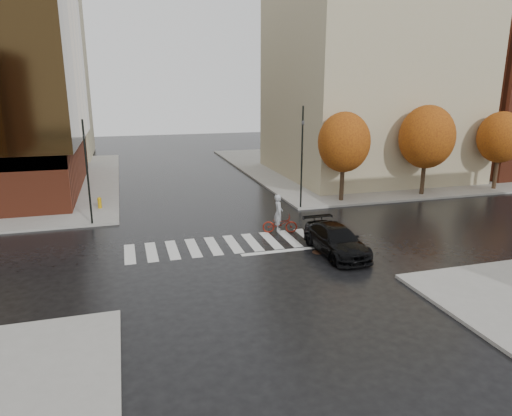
{
  "coord_description": "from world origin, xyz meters",
  "views": [
    {
      "loc": [
        -5.46,
        -22.61,
        8.44
      ],
      "look_at": [
        1.28,
        0.34,
        2.0
      ],
      "focal_mm": 32.0,
      "sensor_mm": 36.0,
      "label": 1
    }
  ],
  "objects": [
    {
      "name": "building_nw_far",
      "position": [
        -16.0,
        37.0,
        10.15
      ],
      "size": [
        14.0,
        12.0,
        20.0
      ],
      "primitive_type": "cube",
      "color": "tan",
      "rests_on": "sidewalk_nw"
    },
    {
      "name": "sedan",
      "position": [
        4.79,
        -2.39,
        0.73
      ],
      "size": [
        2.12,
        5.04,
        1.45
      ],
      "primitive_type": "imported",
      "rotation": [
        0.0,
        0.0,
        0.02
      ],
      "color": "black",
      "rests_on": "ground"
    },
    {
      "name": "cyclist",
      "position": [
        3.11,
        1.7,
        0.79
      ],
      "size": [
        2.16,
        1.24,
        2.32
      ],
      "rotation": [
        0.0,
        0.0,
        1.3
      ],
      "color": "maroon",
      "rests_on": "ground"
    },
    {
      "name": "building_ne_brick",
      "position": [
        33.0,
        16.0,
        7.15
      ],
      "size": [
        14.0,
        14.0,
        14.0
      ],
      "primitive_type": "cube",
      "color": "maroon",
      "rests_on": "sidewalk_ne"
    },
    {
      "name": "sidewalk_ne",
      "position": [
        21.0,
        21.0,
        0.07
      ],
      "size": [
        30.0,
        30.0,
        0.15
      ],
      "primitive_type": "cube",
      "color": "gray",
      "rests_on": "ground"
    },
    {
      "name": "ground",
      "position": [
        0.0,
        0.0,
        0.0
      ],
      "size": [
        120.0,
        120.0,
        0.0
      ],
      "primitive_type": "plane",
      "color": "black",
      "rests_on": "ground"
    },
    {
      "name": "tree_ne_a",
      "position": [
        10.0,
        7.4,
        4.46
      ],
      "size": [
        3.8,
        3.8,
        6.5
      ],
      "color": "#2F1E15",
      "rests_on": "sidewalk_ne"
    },
    {
      "name": "manhole",
      "position": [
        4.0,
        -2.0,
        0.01
      ],
      "size": [
        0.8,
        0.8,
        0.01
      ],
      "primitive_type": "cylinder",
      "rotation": [
        0.0,
        0.0,
        0.22
      ],
      "color": "#492A1A",
      "rests_on": "ground"
    },
    {
      "name": "tree_ne_b",
      "position": [
        17.0,
        7.4,
        4.62
      ],
      "size": [
        4.2,
        4.2,
        6.89
      ],
      "color": "#2F1E15",
      "rests_on": "sidewalk_ne"
    },
    {
      "name": "building_ne_tan",
      "position": [
        17.0,
        17.0,
        9.15
      ],
      "size": [
        16.0,
        16.0,
        18.0
      ],
      "primitive_type": "cube",
      "color": "tan",
      "rests_on": "sidewalk_ne"
    },
    {
      "name": "traffic_light_ne",
      "position": [
        6.3,
        6.3,
        4.09
      ],
      "size": [
        0.2,
        0.21,
        6.99
      ],
      "rotation": [
        0.0,
        0.0,
        3.5
      ],
      "color": "black",
      "rests_on": "sidewalk_ne"
    },
    {
      "name": "tree_ne_c",
      "position": [
        24.0,
        7.4,
        4.37
      ],
      "size": [
        3.6,
        3.6,
        6.31
      ],
      "color": "#2F1E15",
      "rests_on": "sidewalk_ne"
    },
    {
      "name": "fire_hydrant",
      "position": [
        -7.27,
        10.0,
        0.58
      ],
      "size": [
        0.28,
        0.28,
        0.79
      ],
      "color": "#BE8E0B",
      "rests_on": "sidewalk_nw"
    },
    {
      "name": "crosswalk",
      "position": [
        0.0,
        0.5,
        0.01
      ],
      "size": [
        12.0,
        3.0,
        0.01
      ],
      "primitive_type": "cube",
      "color": "silver",
      "rests_on": "ground"
    },
    {
      "name": "traffic_light_nw",
      "position": [
        -7.61,
        6.3,
        3.69
      ],
      "size": [
        0.18,
        0.16,
        6.38
      ],
      "rotation": [
        0.0,
        0.0,
        -1.79
      ],
      "color": "black",
      "rests_on": "sidewalk_nw"
    }
  ]
}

